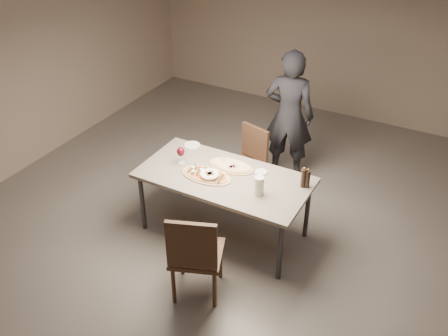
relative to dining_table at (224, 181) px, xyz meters
The scene contains 14 objects.
room 0.71m from the dining_table, ahead, with size 7.00×7.00×7.00m.
dining_table is the anchor object (origin of this frame).
zucchini_pizza 0.20m from the dining_table, 150.47° to the right, with size 0.56×0.31×0.05m.
ham_pizza 0.20m from the dining_table, 95.14° to the left, with size 0.51×0.28×0.04m.
bread_basket 0.19m from the dining_table, 132.72° to the right, with size 0.20×0.20×0.07m.
oil_dish 0.40m from the dining_table, 38.18° to the left, with size 0.13×0.13×0.01m.
pepper_mill_left 0.88m from the dining_table, 15.30° to the left, with size 0.06×0.06×0.22m.
pepper_mill_right 0.84m from the dining_table, 15.18° to the left, with size 0.06×0.06×0.23m.
carafe 0.50m from the dining_table, 14.93° to the right, with size 0.10×0.10×0.20m.
wine_glass 0.57m from the dining_table, behind, with size 0.09×0.09×0.19m.
side_plate 0.73m from the dining_table, 148.73° to the left, with size 0.18×0.18×0.01m.
chair_near 1.01m from the dining_table, 76.74° to the right, with size 0.61×0.61×1.00m.
chair_far 0.87m from the dining_table, 97.78° to the left, with size 0.50×0.50×0.87m.
diner 1.46m from the dining_table, 84.95° to the left, with size 0.62×0.41×1.69m, color black.
Camera 1 is at (2.08, -3.80, 3.64)m, focal length 40.00 mm.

